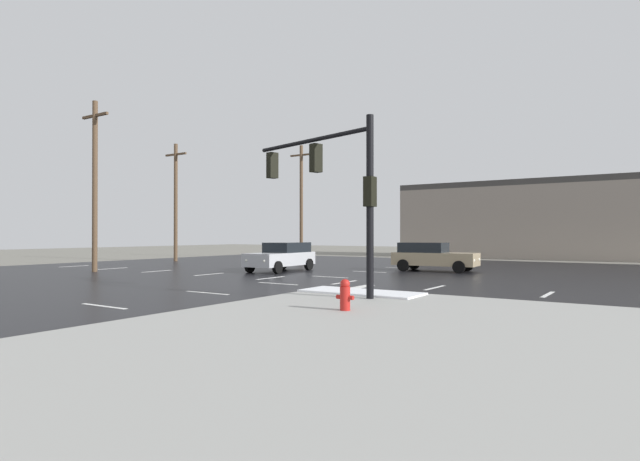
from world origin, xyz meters
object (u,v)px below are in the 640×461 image
(utility_pole_distant, at_px, (301,199))
(traffic_signal_mast, at_px, (334,178))
(utility_pole_mid, at_px, (95,182))
(sedan_silver, at_px, (282,256))
(fire_hydrant, at_px, (345,295))
(utility_pole_far, at_px, (176,200))
(sedan_tan, at_px, (432,256))

(utility_pole_distant, bearing_deg, traffic_signal_mast, -52.33)
(utility_pole_mid, bearing_deg, traffic_signal_mast, -8.82)
(traffic_signal_mast, xyz_separation_m, sedan_silver, (-8.71, 8.60, -3.02))
(traffic_signal_mast, xyz_separation_m, fire_hydrant, (2.12, -2.88, -3.33))
(traffic_signal_mast, bearing_deg, utility_pole_mid, 6.51)
(utility_pole_distant, bearing_deg, fire_hydrant, -52.49)
(fire_hydrant, xyz_separation_m, utility_pole_mid, (-19.11, 5.52, 4.35))
(utility_pole_far, bearing_deg, utility_pole_distant, 57.52)
(sedan_silver, xyz_separation_m, utility_pole_distant, (-7.74, 12.71, 4.13))
(utility_pole_distant, bearing_deg, sedan_silver, -58.66)
(sedan_tan, distance_m, utility_pole_distant, 17.29)
(fire_hydrant, bearing_deg, traffic_signal_mast, 126.36)
(sedan_tan, xyz_separation_m, utility_pole_distant, (-14.68, 8.15, 4.13))
(utility_pole_mid, distance_m, utility_pole_far, 11.17)
(utility_pole_mid, xyz_separation_m, utility_pole_distant, (0.54, 18.67, 0.10))
(fire_hydrant, height_order, sedan_tan, sedan_tan)
(sedan_silver, height_order, sedan_tan, same)
(fire_hydrant, xyz_separation_m, utility_pole_distant, (-18.57, 24.19, 4.45))
(traffic_signal_mast, distance_m, utility_pole_far, 25.36)
(sedan_tan, bearing_deg, sedan_silver, -150.74)
(sedan_tan, xyz_separation_m, utility_pole_far, (-20.21, -0.53, 3.83))
(traffic_signal_mast, xyz_separation_m, utility_pole_far, (-21.98, 12.62, 0.81))
(fire_hydrant, relative_size, utility_pole_far, 0.09)
(fire_hydrant, relative_size, utility_pole_mid, 0.08)
(sedan_silver, bearing_deg, utility_pole_mid, -57.02)
(utility_pole_far, relative_size, utility_pole_distant, 0.94)
(sedan_tan, bearing_deg, traffic_signal_mast, -86.37)
(sedan_tan, height_order, utility_pole_mid, utility_pole_mid)
(sedan_silver, xyz_separation_m, sedan_tan, (6.94, 4.56, 0.00))
(utility_pole_far, xyz_separation_m, utility_pole_distant, (5.53, 8.69, 0.30))
(utility_pole_mid, bearing_deg, utility_pole_far, 116.58)
(utility_pole_mid, height_order, utility_pole_distant, utility_pole_distant)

